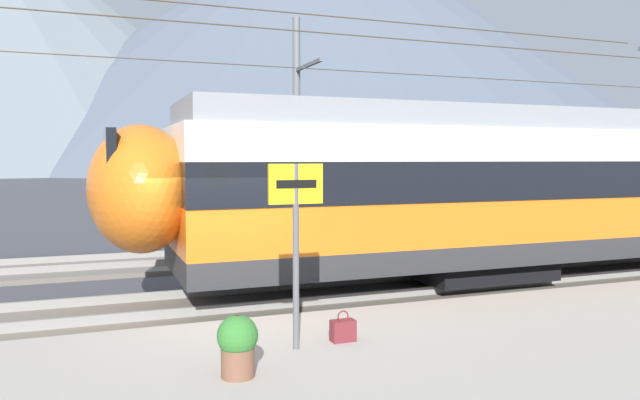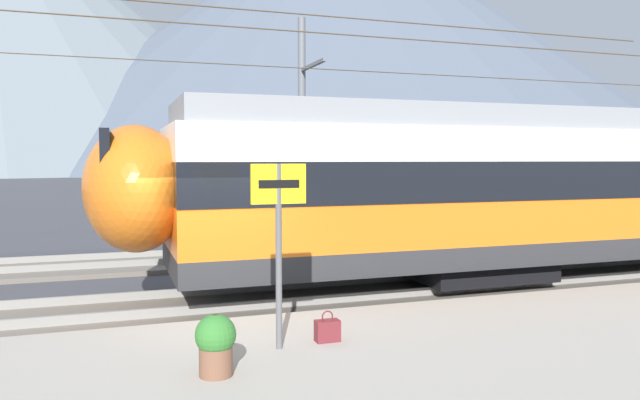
# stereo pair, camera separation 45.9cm
# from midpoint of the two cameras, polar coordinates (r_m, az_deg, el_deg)

# --- Properties ---
(ground_plane) EXTENTS (400.00, 400.00, 0.00)m
(ground_plane) POSITION_cam_midpoint_polar(r_m,az_deg,el_deg) (10.29, -10.33, -11.96)
(ground_plane) COLOR #424247
(track_near) EXTENTS (120.00, 3.00, 0.28)m
(track_near) POSITION_cam_midpoint_polar(r_m,az_deg,el_deg) (11.56, -11.57, -9.86)
(track_near) COLOR #6B6359
(track_near) RESTS_ON ground
(track_far) EXTENTS (120.00, 3.00, 0.28)m
(track_far) POSITION_cam_midpoint_polar(r_m,az_deg,el_deg) (16.67, -14.52, -5.67)
(track_far) COLOR #6B6359
(track_far) RESTS_ON ground
(catenary_mast_far_side) EXTENTS (39.10, 2.33, 7.23)m
(catenary_mast_far_side) POSITION_cam_midpoint_polar(r_m,az_deg,el_deg) (19.21, -2.75, 6.85)
(catenary_mast_far_side) COLOR slate
(catenary_mast_far_side) RESTS_ON ground
(platform_sign) EXTENTS (0.70, 0.08, 2.34)m
(platform_sign) POSITION_cam_midpoint_polar(r_m,az_deg,el_deg) (7.57, -4.03, -1.33)
(platform_sign) COLOR #59595B
(platform_sign) RESTS_ON platform_slab
(handbag_near_sign) EXTENTS (0.32, 0.18, 0.41)m
(handbag_near_sign) POSITION_cam_midpoint_polar(r_m,az_deg,el_deg) (8.16, 0.53, -12.14)
(handbag_near_sign) COLOR maroon
(handbag_near_sign) RESTS_ON platform_slab
(potted_plant_by_shelter) EXTENTS (0.46, 0.46, 0.69)m
(potted_plant_by_shelter) POSITION_cam_midpoint_polar(r_m,az_deg,el_deg) (6.93, -9.68, -13.05)
(potted_plant_by_shelter) COLOR brown
(potted_plant_by_shelter) RESTS_ON platform_slab
(mountain_central_peak) EXTENTS (201.91, 201.91, 75.87)m
(mountain_central_peak) POSITION_cam_midpoint_polar(r_m,az_deg,el_deg) (185.77, 0.05, 14.77)
(mountain_central_peak) COLOR #515B6B
(mountain_central_peak) RESTS_ON ground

